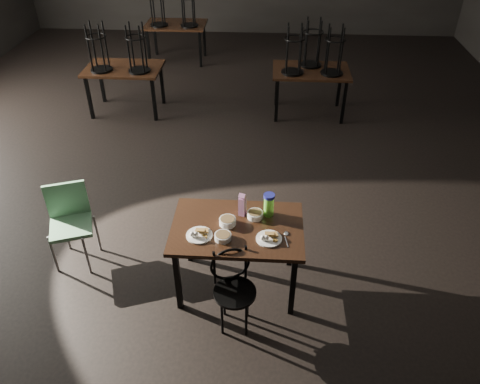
# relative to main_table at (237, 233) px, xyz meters

# --- Properties ---
(main_table) EXTENTS (1.20, 0.80, 0.75)m
(main_table) POSITION_rel_main_table_xyz_m (0.00, 0.00, 0.00)
(main_table) COLOR black
(main_table) RESTS_ON ground
(plate_left) EXTENTS (0.23, 0.23, 0.08)m
(plate_left) POSITION_rel_main_table_xyz_m (-0.33, -0.15, 0.10)
(plate_left) COLOR white
(plate_left) RESTS_ON main_table
(plate_right) EXTENTS (0.23, 0.23, 0.07)m
(plate_right) POSITION_rel_main_table_xyz_m (0.29, -0.15, 0.10)
(plate_right) COLOR white
(plate_right) RESTS_ON main_table
(bowl_near) EXTENTS (0.15, 0.15, 0.06)m
(bowl_near) POSITION_rel_main_table_xyz_m (-0.09, 0.03, 0.11)
(bowl_near) COLOR white
(bowl_near) RESTS_ON main_table
(bowl_far) EXTENTS (0.15, 0.15, 0.06)m
(bowl_far) POSITION_rel_main_table_xyz_m (0.16, 0.15, 0.11)
(bowl_far) COLOR white
(bowl_far) RESTS_ON main_table
(bowl_big) EXTENTS (0.15, 0.15, 0.05)m
(bowl_big) POSITION_rel_main_table_xyz_m (-0.11, -0.17, 0.11)
(bowl_big) COLOR white
(bowl_big) RESTS_ON main_table
(juice_carton) EXTENTS (0.08, 0.08, 0.24)m
(juice_carton) POSITION_rel_main_table_xyz_m (0.04, 0.18, 0.19)
(juice_carton) COLOR #931A70
(juice_carton) RESTS_ON main_table
(water_bottle) EXTENTS (0.13, 0.13, 0.23)m
(water_bottle) POSITION_rel_main_table_xyz_m (0.28, 0.20, 0.20)
(water_bottle) COLOR #79EA44
(water_bottle) RESTS_ON main_table
(spoon) EXTENTS (0.05, 0.21, 0.01)m
(spoon) POSITION_rel_main_table_xyz_m (0.44, -0.09, 0.08)
(spoon) COLOR silver
(spoon) RESTS_ON main_table
(bentwood_chair) EXTENTS (0.41, 0.41, 0.79)m
(bentwood_chair) POSITION_rel_main_table_xyz_m (-0.01, -0.43, -0.20)
(bentwood_chair) COLOR black
(bentwood_chair) RESTS_ON ground
(school_chair) EXTENTS (0.52, 0.52, 0.87)m
(school_chair) POSITION_rel_main_table_xyz_m (-1.71, 0.29, -0.15)
(school_chair) COLOR #66A073
(school_chair) RESTS_ON ground
(bg_table_left) EXTENTS (1.20, 0.80, 1.48)m
(bg_table_left) POSITION_rel_main_table_xyz_m (-2.07, 3.74, 0.08)
(bg_table_left) COLOR black
(bg_table_left) RESTS_ON ground
(bg_table_right) EXTENTS (1.20, 0.80, 1.48)m
(bg_table_right) POSITION_rel_main_table_xyz_m (0.90, 3.85, 0.11)
(bg_table_right) COLOR black
(bg_table_right) RESTS_ON ground
(bg_table_far) EXTENTS (1.20, 0.80, 1.48)m
(bg_table_far) POSITION_rel_main_table_xyz_m (-1.66, 6.12, 0.08)
(bg_table_far) COLOR black
(bg_table_far) RESTS_ON ground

